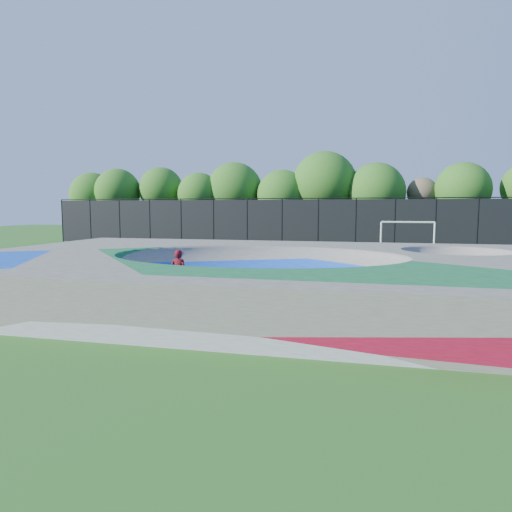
% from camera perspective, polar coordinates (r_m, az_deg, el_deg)
% --- Properties ---
extents(ground, '(120.00, 120.00, 0.00)m').
position_cam_1_polar(ground, '(17.16, 0.25, -4.74)').
color(ground, '#205417').
rests_on(ground, ground).
extents(skate_deck, '(22.00, 14.00, 1.50)m').
position_cam_1_polar(skate_deck, '(17.04, 0.25, -2.26)').
color(skate_deck, gray).
rests_on(skate_deck, ground).
extents(skater, '(0.62, 0.41, 1.70)m').
position_cam_1_polar(skater, '(16.84, -9.63, -2.10)').
color(skater, '#AD0D17').
rests_on(skater, ground).
extents(skateboard, '(0.79, 0.27, 0.05)m').
position_cam_1_polar(skateboard, '(16.97, -9.58, -4.86)').
color(skateboard, black).
rests_on(skateboard, ground).
extents(soccer_goal, '(3.53, 0.12, 2.33)m').
position_cam_1_polar(soccer_goal, '(32.18, 18.41, 2.88)').
color(soccer_goal, silver).
rests_on(soccer_goal, ground).
extents(fence, '(48.09, 0.09, 4.04)m').
position_cam_1_polar(fence, '(37.62, 7.76, 4.27)').
color(fence, black).
rests_on(fence, ground).
extents(treeline, '(52.35, 6.85, 8.33)m').
position_cam_1_polar(treeline, '(42.21, 9.84, 8.16)').
color(treeline, '#3F2C1F').
rests_on(treeline, ground).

